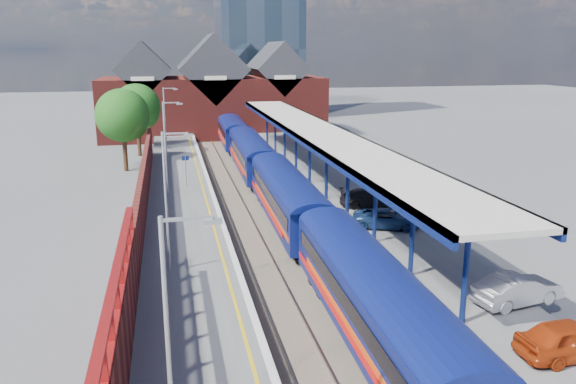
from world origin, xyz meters
name	(u,v)px	position (x,y,z in m)	size (l,w,h in m)	color
ground	(239,179)	(0.00, 30.00, 0.00)	(240.00, 240.00, 0.00)	#5B5B5E
ballast_bed	(256,207)	(0.00, 20.00, 0.03)	(6.00, 76.00, 0.06)	#473D33
rails	(256,206)	(0.00, 20.00, 0.12)	(4.51, 76.00, 0.14)	slate
left_platform	(182,206)	(-5.50, 20.00, 0.50)	(5.00, 76.00, 1.00)	#565659
right_platform	(331,197)	(6.00, 20.00, 0.50)	(6.00, 76.00, 1.00)	#565659
coping_left	(214,197)	(-3.15, 20.00, 1.02)	(0.30, 76.00, 0.05)	silver
coping_right	(296,193)	(3.15, 20.00, 1.02)	(0.30, 76.00, 0.05)	silver
yellow_line	(206,198)	(-3.75, 20.00, 1.01)	(0.14, 76.00, 0.01)	yellow
train	(267,170)	(1.49, 23.49, 2.12)	(3.15, 65.95, 3.45)	navy
canopy	(319,134)	(5.48, 21.95, 5.25)	(4.50, 52.00, 4.48)	navy
lamp_post_a	(173,334)	(-6.36, -8.00, 4.99)	(1.48, 0.18, 7.00)	#A5A8AA
lamp_post_b	(169,194)	(-6.36, 6.00, 4.99)	(1.48, 0.18, 7.00)	#A5A8AA
lamp_post_c	(167,142)	(-6.36, 22.00, 4.99)	(1.48, 0.18, 7.00)	#A5A8AA
lamp_post_d	(166,117)	(-6.36, 38.00, 4.99)	(1.48, 0.18, 7.00)	#A5A8AA
platform_sign	(186,166)	(-5.00, 24.00, 2.69)	(0.55, 0.08, 2.50)	#A5A8AA
brick_wall	(141,205)	(-8.10, 13.54, 2.45)	(0.35, 50.00, 3.86)	maroon
station_building	(212,96)	(0.00, 58.00, 5.45)	(30.00, 12.12, 13.78)	maroon
tree_near	(124,117)	(-10.35, 35.91, 5.35)	(5.20, 5.20, 8.10)	#382314
tree_far	(138,109)	(-9.35, 43.91, 5.35)	(5.20, 5.20, 8.10)	#382314
parked_car_red	(571,339)	(7.51, -5.16, 1.69)	(1.64, 4.06, 1.38)	#AC340E
parked_car_silver	(518,289)	(8.22, -0.88, 1.67)	(1.42, 4.06, 1.34)	silver
parked_car_dark	(371,198)	(7.44, 15.14, 1.63)	(1.78, 4.37, 1.27)	black
parked_car_blue	(387,218)	(6.74, 10.43, 1.58)	(1.93, 4.18, 1.16)	navy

